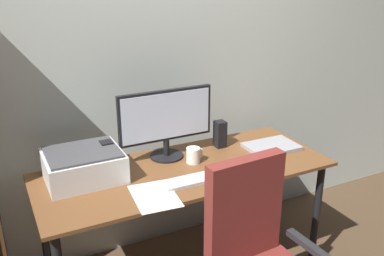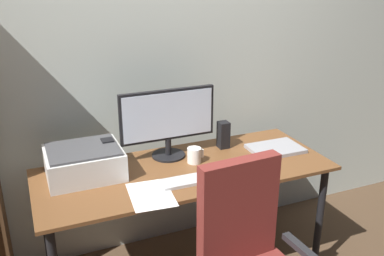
{
  "view_description": "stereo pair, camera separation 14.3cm",
  "coord_description": "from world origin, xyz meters",
  "views": [
    {
      "loc": [
        -0.94,
        -1.97,
        1.82
      ],
      "look_at": [
        0.03,
        -0.02,
        0.99
      ],
      "focal_mm": 40.0,
      "sensor_mm": 36.0,
      "label": 1
    },
    {
      "loc": [
        -0.81,
        -2.03,
        1.82
      ],
      "look_at": [
        0.03,
        -0.02,
        0.99
      ],
      "focal_mm": 40.0,
      "sensor_mm": 36.0,
      "label": 2
    }
  ],
  "objects": [
    {
      "name": "speaker_right",
      "position": [
        0.33,
        0.18,
        0.82
      ],
      "size": [
        0.06,
        0.07,
        0.17
      ],
      "primitive_type": "cube",
      "color": "black",
      "rests_on": "desk"
    },
    {
      "name": "paper_sheet",
      "position": [
        -0.27,
        -0.21,
        0.74
      ],
      "size": [
        0.24,
        0.31,
        0.0
      ],
      "primitive_type": "cube",
      "rotation": [
        0.0,
        0.0,
        -0.09
      ],
      "color": "white",
      "rests_on": "desk"
    },
    {
      "name": "mouse",
      "position": [
        0.18,
        -0.18,
        0.76
      ],
      "size": [
        0.08,
        0.11,
        0.03
      ],
      "primitive_type": "cube",
      "rotation": [
        0.0,
        0.0,
        0.28
      ],
      "color": "black",
      "rests_on": "desk"
    },
    {
      "name": "printer",
      "position": [
        -0.54,
        0.13,
        0.82
      ],
      "size": [
        0.4,
        0.34,
        0.16
      ],
      "color": "silver",
      "rests_on": "desk"
    },
    {
      "name": "back_wall",
      "position": [
        0.0,
        0.5,
        1.3
      ],
      "size": [
        6.4,
        0.1,
        2.6
      ],
      "primitive_type": "cube",
      "color": "beige",
      "rests_on": "ground"
    },
    {
      "name": "laptop",
      "position": [
        0.61,
        0.01,
        0.75
      ],
      "size": [
        0.32,
        0.23,
        0.02
      ],
      "primitive_type": "cube",
      "rotation": [
        0.0,
        0.0,
        -0.02
      ],
      "color": "#99999E",
      "rests_on": "desk"
    },
    {
      "name": "desk",
      "position": [
        0.0,
        0.0,
        0.66
      ],
      "size": [
        1.67,
        0.66,
        0.74
      ],
      "color": "brown",
      "rests_on": "ground"
    },
    {
      "name": "coffee_mug",
      "position": [
        0.08,
        0.05,
        0.78
      ],
      "size": [
        0.1,
        0.08,
        0.09
      ],
      "color": "white",
      "rests_on": "desk"
    },
    {
      "name": "speaker_left",
      "position": [
        -0.39,
        0.18,
        0.82
      ],
      "size": [
        0.06,
        0.07,
        0.17
      ],
      "primitive_type": "cube",
      "color": "black",
      "rests_on": "desk"
    },
    {
      "name": "keyboard",
      "position": [
        -0.05,
        -0.16,
        0.75
      ],
      "size": [
        0.29,
        0.11,
        0.02
      ],
      "primitive_type": "cube",
      "rotation": [
        0.0,
        0.0,
        -0.02
      ],
      "color": "#B7BABC",
      "rests_on": "desk"
    },
    {
      "name": "monitor",
      "position": [
        -0.03,
        0.19,
        0.98
      ],
      "size": [
        0.57,
        0.2,
        0.41
      ],
      "color": "black",
      "rests_on": "desk"
    }
  ]
}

